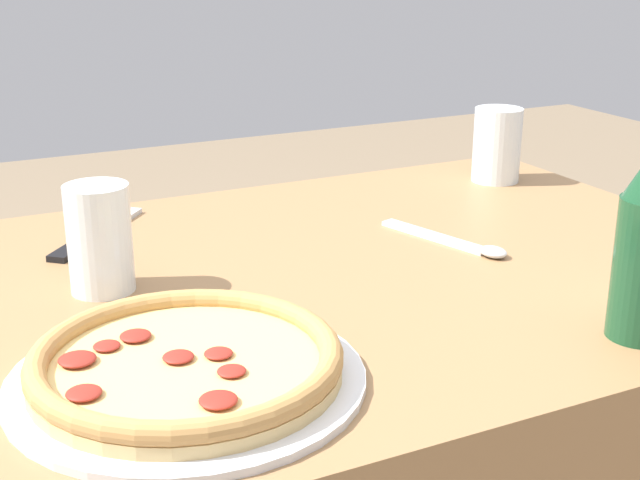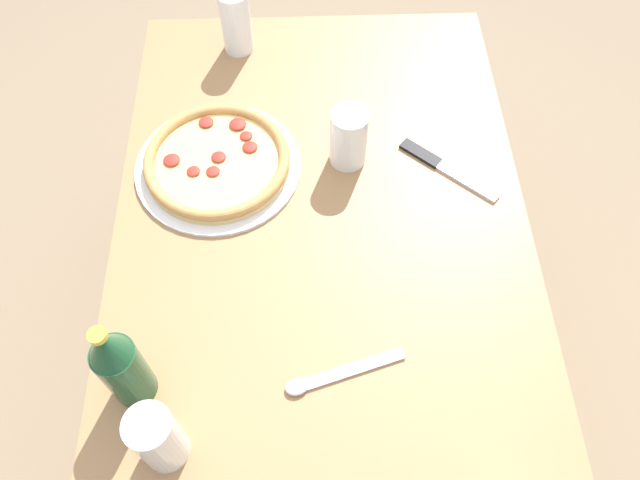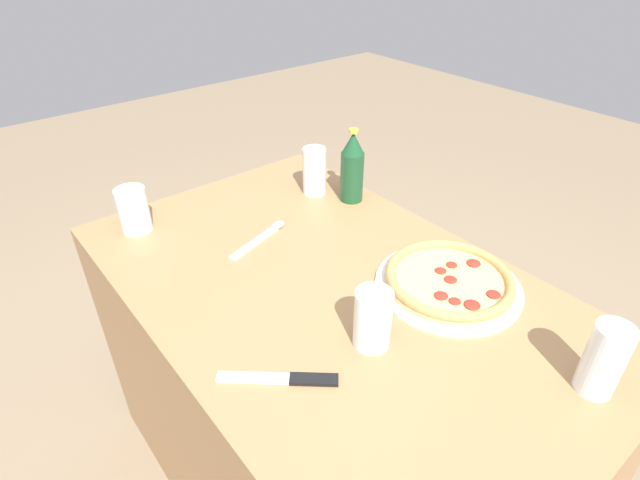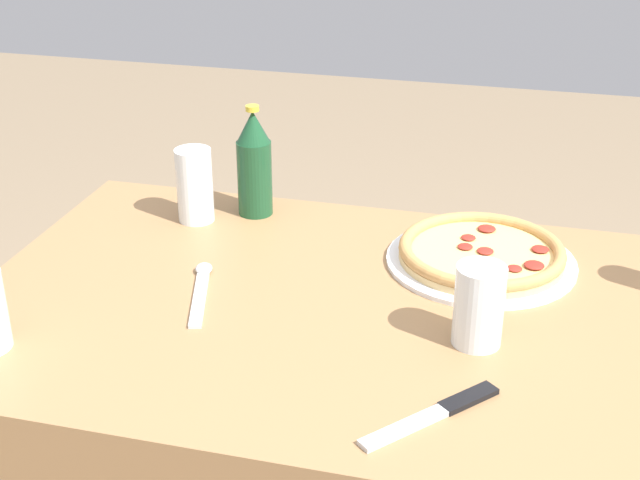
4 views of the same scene
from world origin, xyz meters
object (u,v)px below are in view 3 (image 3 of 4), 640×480
at_px(glass_mango_juice, 314,173).
at_px(spoon, 265,235).
at_px(pizza_margherita, 449,280).
at_px(beer_bottle, 352,168).
at_px(glass_red_wine, 134,212).
at_px(glass_cola, 603,361).
at_px(knife, 283,379).
at_px(glass_lemonade, 373,320).

height_order(glass_mango_juice, spoon, glass_mango_juice).
height_order(pizza_margherita, beer_bottle, beer_bottle).
height_order(glass_red_wine, beer_bottle, beer_bottle).
xyz_separation_m(glass_mango_juice, glass_cola, (0.88, -0.08, 0.00)).
distance_m(pizza_margherita, glass_cola, 0.35).
height_order(pizza_margherita, knife, pizza_margherita).
height_order(glass_cola, spoon, glass_cola).
relative_size(glass_lemonade, beer_bottle, 0.58).
xyz_separation_m(pizza_margherita, knife, (-0.02, -0.44, -0.01)).
height_order(glass_mango_juice, glass_cola, glass_cola).
xyz_separation_m(glass_lemonade, knife, (-0.03, -0.19, -0.06)).
xyz_separation_m(glass_cola, spoon, (-0.77, -0.17, -0.06)).
distance_m(glass_cola, beer_bottle, 0.79).
distance_m(pizza_margherita, glass_lemonade, 0.26).
relative_size(pizza_margherita, glass_mango_juice, 2.30).
height_order(pizza_margherita, spoon, pizza_margherita).
bearing_deg(beer_bottle, knife, -52.24).
relative_size(glass_lemonade, glass_mango_juice, 0.88).
bearing_deg(beer_bottle, glass_lemonade, -38.33).
distance_m(glass_cola, spoon, 0.79).
bearing_deg(glass_lemonade, spoon, 173.43).
bearing_deg(glass_mango_juice, knife, -43.12).
bearing_deg(beer_bottle, glass_cola, -9.76).
relative_size(pizza_margherita, glass_red_wine, 2.71).
height_order(glass_lemonade, knife, glass_lemonade).
height_order(beer_bottle, knife, beer_bottle).
distance_m(glass_lemonade, beer_bottle, 0.58).
xyz_separation_m(glass_lemonade, spoon, (-0.45, 0.05, -0.05)).
distance_m(pizza_margherita, glass_mango_juice, 0.54).
xyz_separation_m(glass_red_wine, spoon, (0.24, 0.24, -0.05)).
distance_m(glass_lemonade, glass_mango_juice, 0.63).
relative_size(glass_cola, knife, 0.79).
relative_size(glass_mango_juice, knife, 0.78).
distance_m(pizza_margherita, beer_bottle, 0.46).
xyz_separation_m(knife, spoon, (-0.41, 0.24, 0.00)).
bearing_deg(spoon, glass_lemonade, -6.57).
height_order(glass_mango_juice, knife, glass_mango_juice).
distance_m(beer_bottle, knife, 0.70).
height_order(glass_cola, glass_red_wine, glass_cola).
relative_size(glass_cola, beer_bottle, 0.66).
bearing_deg(glass_red_wine, glass_mango_juice, 74.82).
distance_m(pizza_margherita, glass_red_wine, 0.80).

